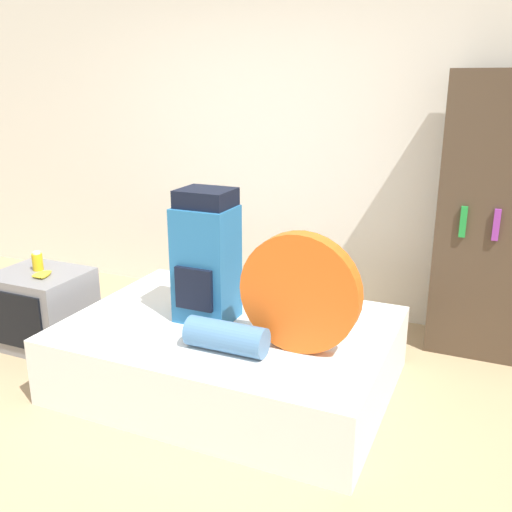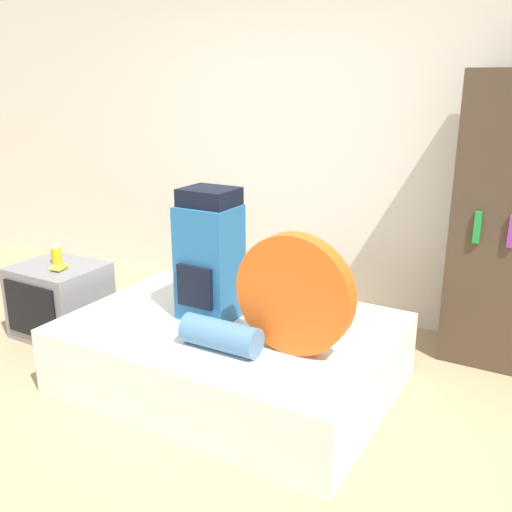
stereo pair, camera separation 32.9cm
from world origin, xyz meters
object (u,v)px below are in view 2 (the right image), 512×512
backpack (209,256)px  tent_bag (294,294)px  television (60,300)px  canister (57,255)px  sleeping_roll (221,335)px

backpack → tent_bag: size_ratio=1.22×
television → canister: size_ratio=4.50×
backpack → tent_bag: backpack is taller
backpack → canister: backpack is taller
tent_bag → sleeping_roll: size_ratio=1.46×
television → canister: 0.34m
tent_bag → backpack: bearing=165.1°
sleeping_roll → canister: 1.72m
sleeping_roll → television: size_ratio=0.74×
tent_bag → television: tent_bag is taller
tent_bag → television: size_ratio=1.08×
television → sleeping_roll: bearing=-11.0°
tent_bag → television: bearing=175.9°
backpack → television: (-1.33, -0.03, -0.54)m
sleeping_roll → canister: (-1.68, 0.37, 0.11)m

